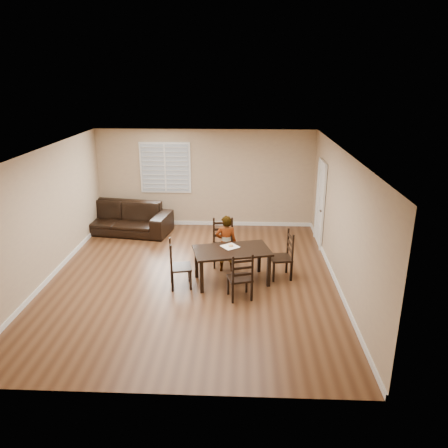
{
  "coord_description": "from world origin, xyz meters",
  "views": [
    {
      "loc": [
        1.04,
        -8.28,
        4.12
      ],
      "look_at": [
        0.64,
        0.69,
        1.0
      ],
      "focal_mm": 35.0,
      "sensor_mm": 36.0,
      "label": 1
    }
  ],
  "objects": [
    {
      "name": "dining_table",
      "position": [
        0.83,
        -0.08,
        0.63
      ],
      "size": [
        1.7,
        1.21,
        0.72
      ],
      "rotation": [
        0.0,
        0.0,
        0.25
      ],
      "color": "black",
      "rests_on": "ground"
    },
    {
      "name": "room",
      "position": [
        0.04,
        0.18,
        1.81
      ],
      "size": [
        6.04,
        7.04,
        2.72
      ],
      "color": "tan",
      "rests_on": "ground"
    },
    {
      "name": "child",
      "position": [
        0.7,
        0.46,
        0.63
      ],
      "size": [
        0.47,
        0.32,
        1.27
      ],
      "primitive_type": "imported",
      "rotation": [
        0.0,
        0.0,
        3.17
      ],
      "color": "gray",
      "rests_on": "ground"
    },
    {
      "name": "chair_left",
      "position": [
        -0.3,
        -0.36,
        0.45
      ],
      "size": [
        0.5,
        0.52,
        0.99
      ],
      "rotation": [
        0.0,
        0.0,
        1.78
      ],
      "color": "black",
      "rests_on": "ground"
    },
    {
      "name": "chair_near",
      "position": [
        0.61,
        0.88,
        0.48
      ],
      "size": [
        0.51,
        0.48,
        1.05
      ],
      "rotation": [
        0.0,
        0.0,
        0.08
      ],
      "color": "black",
      "rests_on": "ground"
    },
    {
      "name": "sofa",
      "position": [
        -2.31,
        2.8,
        0.41
      ],
      "size": [
        2.91,
        1.5,
        0.81
      ],
      "primitive_type": "imported",
      "rotation": [
        0.0,
        0.0,
        -0.15
      ],
      "color": "black",
      "rests_on": "ground"
    },
    {
      "name": "napkin",
      "position": [
        0.79,
        0.09,
        0.72
      ],
      "size": [
        0.43,
        0.43,
        0.0
      ],
      "primitive_type": "cube",
      "rotation": [
        0.0,
        0.0,
        0.65
      ],
      "color": "silver",
      "rests_on": "dining_table"
    },
    {
      "name": "chair_far",
      "position": [
        1.04,
        -0.87,
        0.43
      ],
      "size": [
        0.53,
        0.51,
        0.96
      ],
      "rotation": [
        0.0,
        0.0,
        3.43
      ],
      "color": "black",
      "rests_on": "ground"
    },
    {
      "name": "ground",
      "position": [
        0.0,
        0.0,
        0.0
      ],
      "size": [
        7.0,
        7.0,
        0.0
      ],
      "primitive_type": "plane",
      "color": "brown",
      "rests_on": "ground"
    },
    {
      "name": "chair_right",
      "position": [
        1.98,
        0.2,
        0.46
      ],
      "size": [
        0.49,
        0.52,
        1.02
      ],
      "rotation": [
        0.0,
        0.0,
        -1.42
      ],
      "color": "black",
      "rests_on": "ground"
    },
    {
      "name": "donut",
      "position": [
        0.81,
        0.09,
        0.74
      ],
      "size": [
        0.1,
        0.1,
        0.04
      ],
      "color": "#DC954F",
      "rests_on": "napkin"
    }
  ]
}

